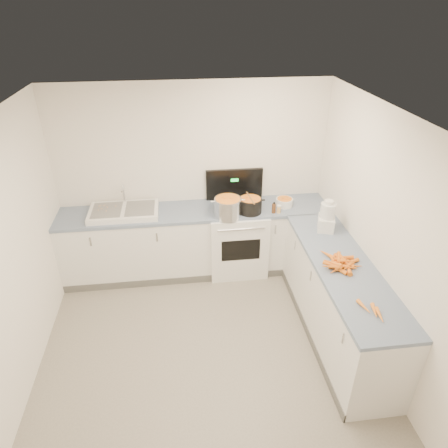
{
  "coord_description": "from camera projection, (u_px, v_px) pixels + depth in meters",
  "views": [
    {
      "loc": [
        -0.2,
        -2.87,
        3.35
      ],
      "look_at": [
        0.3,
        1.1,
        1.05
      ],
      "focal_mm": 32.0,
      "sensor_mm": 36.0,
      "label": 1
    }
  ],
  "objects": [
    {
      "name": "counter_right",
      "position": [
        338.0,
        300.0,
        4.34
      ],
      "size": [
        0.62,
        2.2,
        0.94
      ],
      "color": "white",
      "rests_on": "ground"
    },
    {
      "name": "peelings",
      "position": [
        106.0,
        208.0,
        5.02
      ],
      "size": [
        0.22,
        0.25,
        0.01
      ],
      "color": "tan",
      "rests_on": "sink"
    },
    {
      "name": "wall_right",
      "position": [
        393.0,
        254.0,
        3.73
      ],
      "size": [
        0.0,
        4.0,
        2.5
      ],
      "primitive_type": null,
      "rotation": [
        1.57,
        0.0,
        -1.57
      ],
      "color": "white",
      "rests_on": "ground"
    },
    {
      "name": "wooden_spoon",
      "position": [
        250.0,
        198.0,
        5.0
      ],
      "size": [
        0.05,
        0.35,
        0.01
      ],
      "primitive_type": "cylinder",
      "rotation": [
        1.57,
        0.0,
        0.09
      ],
      "color": "#AD7A47",
      "rests_on": "black_pot"
    },
    {
      "name": "spice_jar",
      "position": [
        279.0,
        210.0,
        5.06
      ],
      "size": [
        0.05,
        0.05,
        0.09
      ],
      "primitive_type": "cylinder",
      "color": "#E5B266",
      "rests_on": "counter_back"
    },
    {
      "name": "sink",
      "position": [
        124.0,
        211.0,
        5.04
      ],
      "size": [
        0.86,
        0.52,
        0.31
      ],
      "color": "white",
      "rests_on": "counter_back"
    },
    {
      "name": "wall_back",
      "position": [
        193.0,
        179.0,
        5.26
      ],
      "size": [
        3.5,
        0.0,
        2.5
      ],
      "primitive_type": null,
      "rotation": [
        1.57,
        0.0,
        0.0
      ],
      "color": "white",
      "rests_on": "ground"
    },
    {
      "name": "ceiling",
      "position": [
        202.0,
        129.0,
        2.91
      ],
      "size": [
        3.5,
        4.0,
        0.0
      ],
      "primitive_type": null,
      "rotation": [
        3.14,
        0.0,
        0.0
      ],
      "color": "white",
      "rests_on": "ground"
    },
    {
      "name": "stove",
      "position": [
        237.0,
        238.0,
        5.43
      ],
      "size": [
        0.76,
        0.65,
        1.36
      ],
      "color": "white",
      "rests_on": "ground"
    },
    {
      "name": "food_processor",
      "position": [
        327.0,
        217.0,
        4.64
      ],
      "size": [
        0.25,
        0.27,
        0.38
      ],
      "color": "white",
      "rests_on": "counter_right"
    },
    {
      "name": "counter_back",
      "position": [
        196.0,
        241.0,
        5.39
      ],
      "size": [
        3.5,
        0.62,
        0.94
      ],
      "color": "white",
      "rests_on": "ground"
    },
    {
      "name": "floor",
      "position": [
        209.0,
        365.0,
        4.16
      ],
      "size": [
        3.5,
        4.0,
        0.0
      ],
      "primitive_type": null,
      "color": "gray",
      "rests_on": "ground"
    },
    {
      "name": "peeled_carrots",
      "position": [
        372.0,
        311.0,
        3.48
      ],
      "size": [
        0.16,
        0.3,
        0.04
      ],
      "color": "orange",
      "rests_on": "counter_right"
    },
    {
      "name": "carrot_pile",
      "position": [
        341.0,
        263.0,
        4.07
      ],
      "size": [
        0.44,
        0.47,
        0.09
      ],
      "color": "orange",
      "rests_on": "counter_right"
    },
    {
      "name": "steel_pot",
      "position": [
        228.0,
        208.0,
        4.98
      ],
      "size": [
        0.42,
        0.42,
        0.25
      ],
      "primitive_type": "cylinder",
      "rotation": [
        0.0,
        0.0,
        0.25
      ],
      "color": "silver",
      "rests_on": "stove"
    },
    {
      "name": "mixing_bowl",
      "position": [
        284.0,
        202.0,
        5.23
      ],
      "size": [
        0.25,
        0.25,
        0.1
      ],
      "primitive_type": "cylinder",
      "rotation": [
        0.0,
        0.0,
        0.11
      ],
      "color": "white",
      "rests_on": "counter_back"
    },
    {
      "name": "black_pot",
      "position": [
        250.0,
        206.0,
        5.06
      ],
      "size": [
        0.3,
        0.3,
        0.21
      ],
      "primitive_type": "cylinder",
      "rotation": [
        0.0,
        0.0,
        -0.04
      ],
      "color": "black",
      "rests_on": "stove"
    },
    {
      "name": "extract_bottle",
      "position": [
        274.0,
        208.0,
        5.05
      ],
      "size": [
        0.05,
        0.05,
        0.13
      ],
      "primitive_type": "cylinder",
      "color": "#593319",
      "rests_on": "counter_back"
    }
  ]
}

